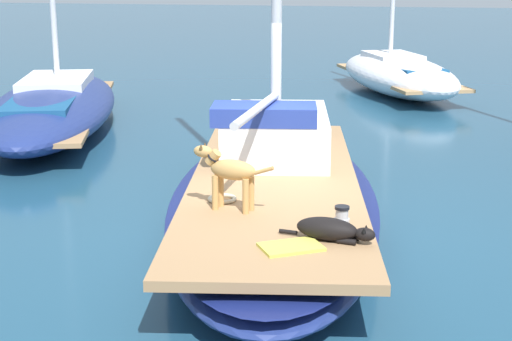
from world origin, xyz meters
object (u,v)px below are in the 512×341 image
object	(u,v)px
moored_boat_port_side	(53,106)
dog_black	(331,230)
deck_winch	(342,217)
sailboat_main	(274,203)
deck_towel	(291,247)
coiled_rope	(222,199)
moored_boat_far_astern	(398,73)
dog_tan	(229,172)

from	to	relation	value
moored_boat_port_side	dog_black	bearing A→B (deg)	-46.97
dog_black	moored_boat_port_side	size ratio (longest dim) A/B	0.12
deck_winch	sailboat_main	bearing A→B (deg)	122.13
deck_towel	moored_boat_port_side	size ratio (longest dim) A/B	0.07
deck_winch	coiled_rope	distance (m)	1.53
sailboat_main	moored_boat_far_astern	xyz separation A→B (m)	(0.94, 11.32, 0.20)
dog_black	coiled_rope	distance (m)	1.70
moored_boat_far_astern	dog_tan	bearing A→B (deg)	-95.18
dog_tan	deck_towel	world-z (taller)	dog_tan
coiled_rope	moored_boat_far_astern	distance (m)	12.47
dog_tan	moored_boat_port_side	world-z (taller)	moored_boat_port_side
deck_towel	moored_boat_port_side	distance (m)	9.65
dog_black	deck_winch	xyz separation A→B (m)	(0.05, 0.44, -0.01)
deck_winch	dog_tan	bearing A→B (deg)	167.14
dog_black	moored_boat_far_astern	bearing A→B (deg)	90.19
moored_boat_port_side	moored_boat_far_astern	xyz separation A→B (m)	(6.53, 6.38, 0.03)
dog_black	deck_towel	xyz separation A→B (m)	(-0.33, -0.31, -0.09)
coiled_rope	dog_tan	bearing A→B (deg)	-60.96
dog_black	dog_tan	bearing A→B (deg)	148.80
dog_black	coiled_rope	xyz separation A→B (m)	(-1.36, 1.02, -0.08)
dog_tan	deck_towel	distance (m)	1.41
dog_black	moored_boat_far_astern	xyz separation A→B (m)	(-0.05, 13.42, -0.23)
dog_tan	moored_boat_far_astern	xyz separation A→B (m)	(1.15, 12.70, -0.55)
dog_tan	moored_boat_far_astern	bearing A→B (deg)	84.82
dog_black	moored_boat_port_side	distance (m)	9.64
deck_towel	moored_boat_far_astern	distance (m)	13.73
dog_tan	moored_boat_far_astern	world-z (taller)	moored_boat_far_astern
sailboat_main	deck_towel	distance (m)	2.52
dog_tan	deck_towel	bearing A→B (deg)	-49.85
moored_boat_port_side	moored_boat_far_astern	size ratio (longest dim) A/B	1.28
deck_towel	sailboat_main	bearing A→B (deg)	105.38
sailboat_main	moored_boat_port_side	world-z (taller)	moored_boat_port_side
coiled_rope	moored_boat_port_side	distance (m)	7.97
dog_tan	dog_black	distance (m)	1.43
coiled_rope	moored_boat_far_astern	size ratio (longest dim) A/B	0.05
sailboat_main	coiled_rope	distance (m)	1.19
moored_boat_far_astern	moored_boat_port_side	bearing A→B (deg)	-135.67
dog_tan	dog_black	size ratio (longest dim) A/B	0.98
dog_tan	moored_boat_port_side	xyz separation A→B (m)	(-5.38, 6.32, -0.58)
deck_winch	coiled_rope	size ratio (longest dim) A/B	0.65
coiled_rope	moored_boat_far_astern	bearing A→B (deg)	83.96
sailboat_main	deck_winch	world-z (taller)	deck_winch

